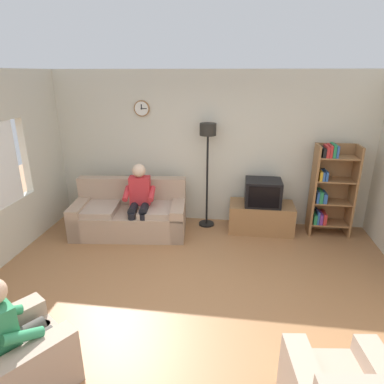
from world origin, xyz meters
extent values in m
plane|color=#9E6B42|center=(0.00, 0.00, 0.00)|extent=(12.00, 12.00, 0.00)
cube|color=beige|center=(0.00, 2.66, 1.35)|extent=(6.20, 0.12, 2.70)
cylinder|color=olive|center=(-1.20, 2.58, 2.05)|extent=(0.28, 0.03, 0.28)
cylinder|color=white|center=(-1.20, 2.56, 2.05)|extent=(0.24, 0.01, 0.24)
cube|color=black|center=(-1.20, 2.56, 2.08)|extent=(0.02, 0.01, 0.09)
cube|color=black|center=(-1.16, 2.56, 2.05)|extent=(0.11, 0.01, 0.01)
cube|color=beige|center=(-2.86, 2.10, 1.40)|extent=(0.12, 1.10, 1.20)
cube|color=tan|center=(-1.30, 1.83, 0.21)|extent=(1.98, 1.04, 0.42)
cube|color=tan|center=(-1.33, 2.19, 0.66)|extent=(1.91, 0.41, 0.48)
cube|color=tan|center=(-0.46, 1.93, 0.28)|extent=(0.31, 0.86, 0.56)
cube|color=tan|center=(-2.13, 1.74, 0.28)|extent=(0.31, 0.86, 0.56)
cube|color=tan|center=(-0.79, 1.84, 0.47)|extent=(0.67, 0.74, 0.10)
cube|color=tan|center=(-1.79, 1.73, 0.47)|extent=(0.67, 0.74, 0.10)
cube|color=olive|center=(0.95, 2.25, 0.25)|extent=(1.10, 0.56, 0.50)
cube|color=black|center=(0.95, 2.51, 0.28)|extent=(1.10, 0.04, 0.03)
cube|color=black|center=(0.95, 2.23, 0.72)|extent=(0.60, 0.48, 0.44)
cube|color=black|center=(0.95, 1.98, 0.72)|extent=(0.50, 0.01, 0.36)
cube|color=olive|center=(1.78, 2.30, 0.78)|extent=(0.04, 0.36, 1.55)
cube|color=olive|center=(2.42, 2.30, 0.78)|extent=(0.04, 0.36, 1.55)
cube|color=olive|center=(2.10, 2.47, 0.78)|extent=(0.64, 0.02, 1.55)
cube|color=olive|center=(2.10, 2.30, 0.19)|extent=(0.60, 0.34, 0.02)
cube|color=#267F4C|center=(1.86, 2.28, 0.29)|extent=(0.05, 0.28, 0.16)
cube|color=#2D59A5|center=(1.90, 2.28, 0.31)|extent=(0.03, 0.28, 0.22)
cube|color=#72338C|center=(1.95, 2.28, 0.30)|extent=(0.05, 0.28, 0.18)
cube|color=red|center=(2.01, 2.28, 0.30)|extent=(0.05, 0.28, 0.19)
cube|color=olive|center=(2.10, 2.30, 0.58)|extent=(0.60, 0.34, 0.02)
cube|color=#2D59A5|center=(1.85, 2.28, 0.69)|extent=(0.04, 0.28, 0.19)
cube|color=#267F4C|center=(1.90, 2.28, 0.69)|extent=(0.06, 0.28, 0.20)
cube|color=#2D59A5|center=(1.97, 2.28, 0.67)|extent=(0.06, 0.28, 0.16)
cube|color=olive|center=(2.10, 2.30, 0.97)|extent=(0.60, 0.34, 0.02)
cube|color=gold|center=(1.85, 2.28, 1.06)|extent=(0.04, 0.28, 0.15)
cube|color=#2D59A5|center=(1.90, 2.28, 1.05)|extent=(0.03, 0.28, 0.14)
cube|color=#2D59A5|center=(1.94, 2.28, 1.06)|extent=(0.04, 0.28, 0.15)
cube|color=olive|center=(2.10, 2.30, 1.36)|extent=(0.60, 0.34, 0.02)
cube|color=black|center=(1.86, 2.28, 1.44)|extent=(0.05, 0.28, 0.14)
cube|color=red|center=(1.91, 2.28, 1.46)|extent=(0.05, 0.28, 0.18)
cube|color=red|center=(1.96, 2.28, 1.46)|extent=(0.04, 0.28, 0.19)
cube|color=#267F4C|center=(2.01, 2.28, 1.47)|extent=(0.05, 0.28, 0.21)
cube|color=#2D59A5|center=(2.05, 2.28, 1.46)|extent=(0.03, 0.28, 0.19)
cylinder|color=black|center=(-0.01, 2.35, 0.01)|extent=(0.28, 0.28, 0.03)
cylinder|color=black|center=(-0.01, 2.35, 0.85)|extent=(0.04, 0.04, 1.70)
cylinder|color=black|center=(-0.01, 2.35, 1.75)|extent=(0.28, 0.28, 0.20)
cube|color=tan|center=(-1.37, -1.20, 0.20)|extent=(1.13, 1.14, 0.40)
cube|color=tan|center=(-1.61, -1.01, 0.28)|extent=(0.61, 0.78, 0.56)
cube|color=tan|center=(-1.11, -1.35, 0.28)|extent=(0.61, 0.78, 0.56)
cube|color=red|center=(-1.10, 1.88, 0.78)|extent=(0.36, 0.24, 0.48)
sphere|color=beige|center=(-1.09, 1.87, 1.13)|extent=(0.22, 0.22, 0.22)
cylinder|color=black|center=(-0.99, 1.70, 0.54)|extent=(0.17, 0.39, 0.13)
cylinder|color=black|center=(-1.16, 1.68, 0.54)|extent=(0.17, 0.39, 0.13)
cylinder|color=black|center=(-0.96, 1.52, 0.26)|extent=(0.12, 0.12, 0.52)
cylinder|color=black|center=(-1.14, 1.50, 0.26)|extent=(0.12, 0.12, 0.52)
cylinder|color=red|center=(-0.88, 1.81, 0.76)|extent=(0.13, 0.34, 0.20)
cylinder|color=red|center=(-1.29, 1.76, 0.76)|extent=(0.13, 0.34, 0.20)
cylinder|color=#4C4742|center=(-1.37, -1.03, 0.42)|extent=(0.32, 0.39, 0.13)
cylinder|color=#4C4742|center=(-1.22, -1.13, 0.42)|extent=(0.32, 0.39, 0.13)
cylinder|color=#4C4742|center=(-1.26, -0.87, 0.20)|extent=(0.15, 0.15, 0.40)
cylinder|color=#4C4742|center=(-1.11, -0.97, 0.20)|extent=(0.15, 0.15, 0.40)
cylinder|color=#338C59|center=(-1.52, -1.04, 0.64)|extent=(0.26, 0.32, 0.20)
cylinder|color=#338C59|center=(-1.17, -1.27, 0.64)|extent=(0.26, 0.32, 0.20)
camera|label=1|loc=(0.47, -3.19, 2.65)|focal=31.07mm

